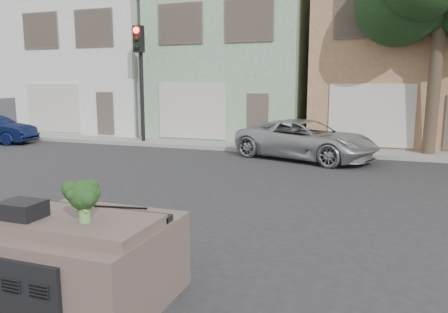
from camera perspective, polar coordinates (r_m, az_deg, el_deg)
The scene contains 12 objects.
ground_plane at distance 8.35m, azimuth -4.76°, elevation -9.16°, with size 120.00×120.00×0.00m, color #303033.
sidewalk at distance 18.18m, azimuth 9.07°, elevation 1.24°, with size 40.00×3.00×0.15m, color gray.
townhouse_white at distance 26.00m, azimuth -13.94°, elevation 11.74°, with size 7.20×8.20×7.55m, color white.
townhouse_mint at distance 22.75m, azimuth 2.38°, elevation 12.35°, with size 7.20×8.20×7.55m, color #94BA96.
townhouse_tan at distance 21.72m, azimuth 22.05°, elevation 11.80°, with size 7.20×8.20×7.55m, color tan.
silver_pickup at distance 15.80m, azimuth 10.54°, elevation -0.33°, with size 2.31×5.01×1.39m, color #A6A9AD.
traffic_signal at distance 19.35m, azimuth -10.83°, elevation 9.05°, with size 0.40×0.40×5.10m, color black.
tree_near at distance 17.14m, azimuth 26.16°, elevation 13.90°, with size 4.40×4.00×8.50m, color #1A3417.
car_dashboard at distance 5.74m, azimuth -17.65°, elevation -12.56°, with size 2.00×1.80×1.12m, color brown.
instrument_hump at distance 5.65m, azimuth -24.87°, elevation -6.29°, with size 0.48×0.38×0.20m, color black.
wiper_arm at distance 5.69m, azimuth -13.36°, elevation -6.47°, with size 0.70×0.03×0.02m, color black.
broccoli at distance 5.18m, azimuth -17.84°, elevation -5.54°, with size 0.41×0.41×0.50m, color #1B3816.
Camera 1 is at (3.31, -7.18, 2.68)m, focal length 35.00 mm.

